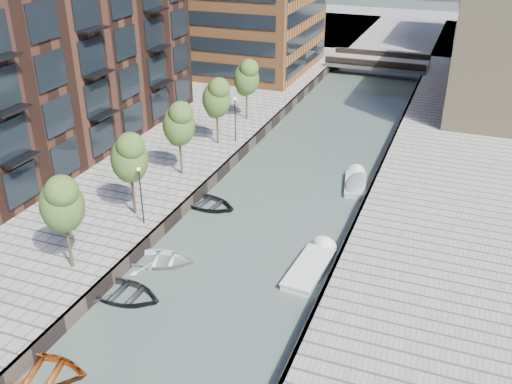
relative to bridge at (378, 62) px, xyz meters
The scene contains 21 objects.
water 32.03m from the bridge, 90.00° to the right, with size 300.00×300.00×0.00m, color #38473F.
quay_right 35.79m from the bridge, 63.43° to the right, with size 20.00×140.00×1.00m, color gray.
quay_wall_left 32.59m from the bridge, 100.79° to the right, with size 0.25×140.00×1.00m, color #332823.
quay_wall_right 32.59m from the bridge, 79.21° to the right, with size 0.25×140.00×1.00m, color #332823.
far_closure 28.01m from the bridge, 90.00° to the left, with size 80.00×40.00×1.00m, color gray.
apartment_block 46.99m from the bridge, 115.46° to the right, with size 8.00×38.00×14.00m, color black.
bridge is the anchor object (origin of this frame).
tree_2 54.81m from the bridge, 98.95° to the right, with size 2.50×2.50×5.95m.
tree_3 47.92m from the bridge, 100.25° to the right, with size 2.50×2.50×5.95m.
tree_4 41.08m from the bridge, 102.00° to the right, with size 2.50×2.50×5.95m.
tree_5 34.30m from the bridge, 104.44° to the right, with size 2.50×2.50×5.95m.
tree_6 27.63m from the bridge, 108.10° to the right, with size 2.50×2.50×5.95m.
lamp_1 48.58m from the bridge, 98.53° to the right, with size 0.24×0.24×4.12m.
lamp_2 32.87m from the bridge, 102.68° to the right, with size 0.24×0.24×4.12m.
sloop_1 54.66m from the bridge, 95.14° to the right, with size 3.56×4.98×1.03m, color black.
sloop_2 61.44m from the bridge, 94.86° to the right, with size 3.52×4.94×1.02m, color maroon.
sloop_3 50.81m from the bridge, 95.18° to the right, with size 3.25×4.55×0.94m, color white.
sloop_4 42.99m from the bridge, 96.88° to the right, with size 3.51×4.92×1.02m, color black.
motorboat_2 47.70m from the bridge, 84.52° to the right, with size 2.24×5.54×1.81m.
motorboat_4 35.29m from the bridge, 82.57° to the right, with size 2.50×4.97×1.58m.
car 13.53m from the bridge, 33.84° to the right, with size 1.54×3.82×1.30m, color #B8BABD.
Camera 1 is at (11.87, -4.54, 20.29)m, focal length 40.00 mm.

